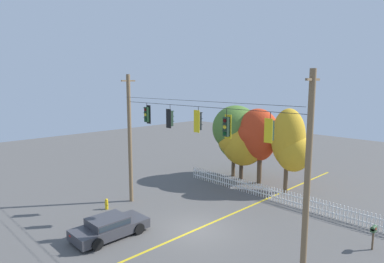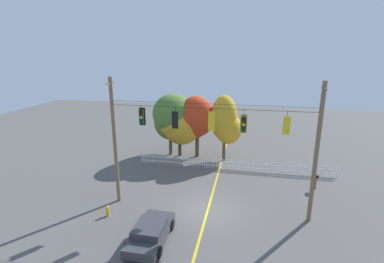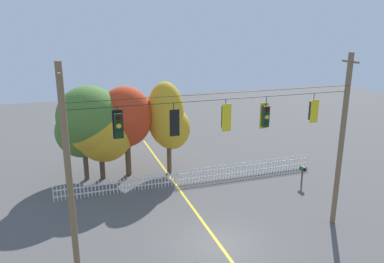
{
  "view_description": "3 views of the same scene",
  "coord_description": "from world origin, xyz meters",
  "px_view_note": "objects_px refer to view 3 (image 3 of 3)",
  "views": [
    {
      "loc": [
        12.98,
        -13.0,
        8.55
      ],
      "look_at": [
        -0.5,
        0.15,
        5.77
      ],
      "focal_mm": 30.97,
      "sensor_mm": 36.0,
      "label": 1
    },
    {
      "loc": [
        2.53,
        -18.08,
        10.82
      ],
      "look_at": [
        -1.12,
        -0.09,
        5.67
      ],
      "focal_mm": 27.28,
      "sensor_mm": 36.0,
      "label": 2
    },
    {
      "loc": [
        -6.55,
        -15.09,
        10.49
      ],
      "look_at": [
        -1.35,
        0.21,
        5.85
      ],
      "focal_mm": 35.53,
      "sensor_mm": 36.0,
      "label": 3
    }
  ],
  "objects_px": {
    "traffic_signal_eastbound_side": "(313,111)",
    "autumn_oak_far_east": "(122,119)",
    "traffic_signal_northbound_secondary": "(265,116)",
    "autumn_maple_mid": "(102,128)",
    "traffic_signal_northbound_primary": "(226,117)",
    "traffic_signal_southbound_primary": "(174,122)",
    "roadside_mailbox": "(303,170)",
    "autumn_maple_near_fence": "(87,123)",
    "autumn_maple_far_west": "(168,120)",
    "traffic_signal_westbound_side": "(118,125)"
  },
  "relations": [
    {
      "from": "traffic_signal_eastbound_side",
      "to": "autumn_oak_far_east",
      "type": "bearing_deg",
      "value": 126.67
    },
    {
      "from": "traffic_signal_northbound_secondary",
      "to": "autumn_maple_mid",
      "type": "xyz_separation_m",
      "value": [
        -6.59,
        10.05,
        -2.64
      ]
    },
    {
      "from": "autumn_maple_mid",
      "to": "traffic_signal_northbound_secondary",
      "type": "bearing_deg",
      "value": -56.76
    },
    {
      "from": "traffic_signal_northbound_primary",
      "to": "autumn_maple_mid",
      "type": "xyz_separation_m",
      "value": [
        -4.56,
        10.07,
        -2.76
      ]
    },
    {
      "from": "traffic_signal_southbound_primary",
      "to": "traffic_signal_northbound_primary",
      "type": "bearing_deg",
      "value": -0.02
    },
    {
      "from": "traffic_signal_northbound_primary",
      "to": "autumn_oak_far_east",
      "type": "distance_m",
      "value": 11.05
    },
    {
      "from": "traffic_signal_southbound_primary",
      "to": "autumn_oak_far_east",
      "type": "bearing_deg",
      "value": 93.85
    },
    {
      "from": "autumn_maple_mid",
      "to": "roadside_mailbox",
      "type": "relative_size",
      "value": 4.56
    },
    {
      "from": "autumn_maple_mid",
      "to": "traffic_signal_northbound_primary",
      "type": "bearing_deg",
      "value": -65.63
    },
    {
      "from": "traffic_signal_eastbound_side",
      "to": "autumn_maple_near_fence",
      "type": "xyz_separation_m",
      "value": [
        -10.05,
        10.44,
        -2.36
      ]
    },
    {
      "from": "autumn_maple_mid",
      "to": "autumn_oak_far_east",
      "type": "xyz_separation_m",
      "value": [
        1.46,
        0.27,
        0.44
      ]
    },
    {
      "from": "traffic_signal_northbound_primary",
      "to": "autumn_maple_mid",
      "type": "height_order",
      "value": "traffic_signal_northbound_primary"
    },
    {
      "from": "traffic_signal_northbound_secondary",
      "to": "autumn_maple_mid",
      "type": "bearing_deg",
      "value": 123.24
    },
    {
      "from": "traffic_signal_northbound_secondary",
      "to": "autumn_maple_near_fence",
      "type": "distance_m",
      "value": 13.02
    },
    {
      "from": "traffic_signal_northbound_secondary",
      "to": "autumn_maple_near_fence",
      "type": "height_order",
      "value": "traffic_signal_northbound_secondary"
    },
    {
      "from": "traffic_signal_northbound_primary",
      "to": "roadside_mailbox",
      "type": "height_order",
      "value": "traffic_signal_northbound_primary"
    },
    {
      "from": "traffic_signal_northbound_secondary",
      "to": "autumn_maple_far_west",
      "type": "distance_m",
      "value": 10.6
    },
    {
      "from": "traffic_signal_northbound_primary",
      "to": "autumn_maple_far_west",
      "type": "xyz_separation_m",
      "value": [
        0.07,
        10.14,
        -2.6
      ]
    },
    {
      "from": "traffic_signal_southbound_primary",
      "to": "autumn_maple_mid",
      "type": "bearing_deg",
      "value": 102.11
    },
    {
      "from": "autumn_maple_near_fence",
      "to": "traffic_signal_northbound_primary",
      "type": "bearing_deg",
      "value": -62.45
    },
    {
      "from": "roadside_mailbox",
      "to": "traffic_signal_northbound_secondary",
      "type": "bearing_deg",
      "value": -140.29
    },
    {
      "from": "autumn_maple_mid",
      "to": "autumn_maple_far_west",
      "type": "relative_size",
      "value": 0.9
    },
    {
      "from": "traffic_signal_westbound_side",
      "to": "autumn_oak_far_east",
      "type": "relative_size",
      "value": 0.21
    },
    {
      "from": "traffic_signal_northbound_secondary",
      "to": "autumn_maple_near_fence",
      "type": "relative_size",
      "value": 0.24
    },
    {
      "from": "traffic_signal_eastbound_side",
      "to": "roadside_mailbox",
      "type": "bearing_deg",
      "value": 56.19
    },
    {
      "from": "traffic_signal_westbound_side",
      "to": "roadside_mailbox",
      "type": "distance_m",
      "value": 14.56
    },
    {
      "from": "traffic_signal_southbound_primary",
      "to": "roadside_mailbox",
      "type": "relative_size",
      "value": 1.09
    },
    {
      "from": "traffic_signal_eastbound_side",
      "to": "roadside_mailbox",
      "type": "distance_m",
      "value": 7.92
    },
    {
      "from": "autumn_maple_near_fence",
      "to": "roadside_mailbox",
      "type": "relative_size",
      "value": 5.05
    },
    {
      "from": "autumn_maple_near_fence",
      "to": "autumn_maple_far_west",
      "type": "height_order",
      "value": "autumn_maple_far_west"
    },
    {
      "from": "traffic_signal_westbound_side",
      "to": "autumn_maple_far_west",
      "type": "xyz_separation_m",
      "value": [
        4.82,
        10.12,
        -2.64
      ]
    },
    {
      "from": "traffic_signal_southbound_primary",
      "to": "autumn_maple_near_fence",
      "type": "relative_size",
      "value": 0.22
    },
    {
      "from": "traffic_signal_northbound_secondary",
      "to": "roadside_mailbox",
      "type": "bearing_deg",
      "value": 39.71
    },
    {
      "from": "traffic_signal_westbound_side",
      "to": "traffic_signal_southbound_primary",
      "type": "distance_m",
      "value": 2.35
    },
    {
      "from": "traffic_signal_northbound_primary",
      "to": "roadside_mailbox",
      "type": "bearing_deg",
      "value": 31.76
    },
    {
      "from": "traffic_signal_northbound_primary",
      "to": "roadside_mailbox",
      "type": "distance_m",
      "value": 10.7
    },
    {
      "from": "traffic_signal_northbound_secondary",
      "to": "traffic_signal_westbound_side",
      "type": "bearing_deg",
      "value": -180.0
    },
    {
      "from": "traffic_signal_westbound_side",
      "to": "autumn_maple_mid",
      "type": "height_order",
      "value": "traffic_signal_westbound_side"
    },
    {
      "from": "traffic_signal_northbound_primary",
      "to": "autumn_maple_near_fence",
      "type": "bearing_deg",
      "value": 117.55
    },
    {
      "from": "traffic_signal_northbound_secondary",
      "to": "traffic_signal_southbound_primary",
      "type": "bearing_deg",
      "value": -179.75
    },
    {
      "from": "traffic_signal_northbound_secondary",
      "to": "autumn_maple_far_west",
      "type": "xyz_separation_m",
      "value": [
        -1.95,
        10.12,
        -2.47
      ]
    },
    {
      "from": "traffic_signal_northbound_secondary",
      "to": "roadside_mailbox",
      "type": "distance_m",
      "value": 9.23
    },
    {
      "from": "traffic_signal_northbound_primary",
      "to": "traffic_signal_eastbound_side",
      "type": "xyz_separation_m",
      "value": [
        4.6,
        0.0,
        -0.05
      ]
    },
    {
      "from": "traffic_signal_eastbound_side",
      "to": "autumn_maple_far_west",
      "type": "height_order",
      "value": "traffic_signal_eastbound_side"
    },
    {
      "from": "traffic_signal_southbound_primary",
      "to": "autumn_maple_near_fence",
      "type": "distance_m",
      "value": 11.13
    },
    {
      "from": "roadside_mailbox",
      "to": "autumn_oak_far_east",
      "type": "bearing_deg",
      "value": 153.45
    },
    {
      "from": "traffic_signal_northbound_primary",
      "to": "traffic_signal_eastbound_side",
      "type": "bearing_deg",
      "value": 0.01
    },
    {
      "from": "traffic_signal_northbound_primary",
      "to": "roadside_mailbox",
      "type": "xyz_separation_m",
      "value": [
        7.86,
        4.87,
        -5.38
      ]
    },
    {
      "from": "traffic_signal_northbound_primary",
      "to": "roadside_mailbox",
      "type": "relative_size",
      "value": 1.1
    },
    {
      "from": "traffic_signal_southbound_primary",
      "to": "traffic_signal_eastbound_side",
      "type": "distance_m",
      "value": 7.0
    }
  ]
}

